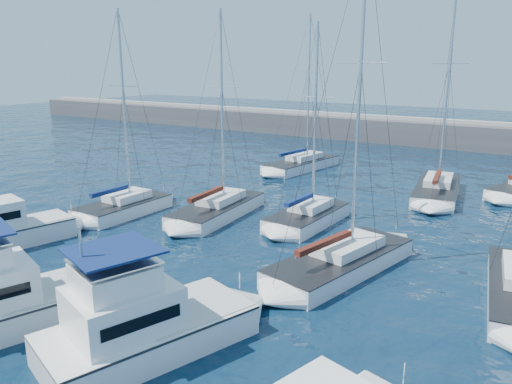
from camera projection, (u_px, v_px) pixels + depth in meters
The scene contains 10 objects.
ground at pixel (187, 305), 22.31m from camera, with size 220.00×220.00×0.00m, color black.
breakwater at pixel (453, 138), 64.11m from camera, with size 160.00×6.00×4.45m.
motor_yacht_port_outer at pixel (3, 231), 29.22m from camera, with size 4.22×7.56×3.20m.
motor_yacht_stbd_inner at pixel (139, 325), 18.37m from camera, with size 5.77×8.53×4.69m.
sailboat_mid_a at pixel (124, 207), 35.52m from camera, with size 3.09×6.92×14.31m.
sailboat_mid_b at pixel (218, 209), 34.99m from camera, with size 3.89×8.83×14.26m.
sailboat_mid_c at pixel (308, 217), 33.29m from camera, with size 3.15×7.04×13.32m.
sailboat_mid_d at pixel (342, 261), 25.80m from camera, with size 4.91×9.68×16.88m.
sailboat_back_a at pixel (302, 164), 50.52m from camera, with size 4.27×9.69×15.43m.
sailboat_back_b at pixel (437, 190), 40.27m from camera, with size 4.68×10.04×16.76m.
Camera 1 is at (13.75, -15.28, 10.49)m, focal length 35.00 mm.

